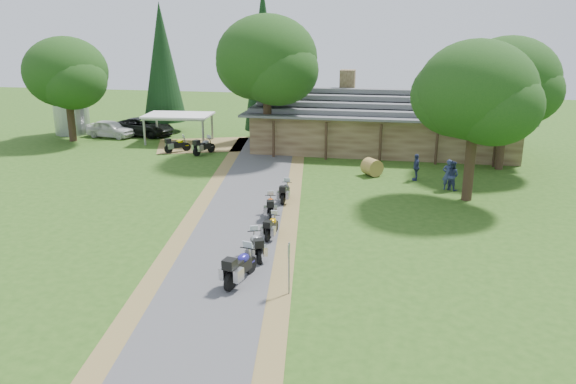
% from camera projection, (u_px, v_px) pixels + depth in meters
% --- Properties ---
extents(ground, '(120.00, 120.00, 0.00)m').
position_uv_depth(ground, '(223.00, 260.00, 24.12)').
color(ground, '#294D15').
rests_on(ground, ground).
extents(driveway, '(51.95, 51.95, 0.00)m').
position_uv_depth(driveway, '(237.00, 228.00, 27.97)').
color(driveway, '#464648').
rests_on(driveway, ground).
extents(lodge, '(21.40, 9.40, 4.90)m').
position_uv_depth(lodge, '(383.00, 119.00, 44.92)').
color(lodge, brown).
rests_on(lodge, ground).
extents(silo, '(3.41, 3.41, 6.30)m').
position_uv_depth(silo, '(70.00, 100.00, 51.14)').
color(silo, gray).
rests_on(silo, ground).
extents(carport, '(5.84, 4.15, 2.41)m').
position_uv_depth(carport, '(179.00, 128.00, 47.96)').
color(carport, white).
rests_on(carport, ground).
extents(car_white_sedan, '(3.40, 6.13, 1.93)m').
position_uv_depth(car_white_sedan, '(110.00, 127.00, 50.13)').
color(car_white_sedan, white).
rests_on(car_white_sedan, ground).
extents(car_dark_suv, '(3.76, 6.66, 2.40)m').
position_uv_depth(car_dark_suv, '(143.00, 122.00, 50.83)').
color(car_dark_suv, black).
rests_on(car_dark_suv, ground).
extents(motorcycle_row_a, '(1.16, 2.24, 1.46)m').
position_uv_depth(motorcycle_row_a, '(241.00, 265.00, 21.91)').
color(motorcycle_row_a, navy).
rests_on(motorcycle_row_a, ground).
extents(motorcycle_row_b, '(1.28, 1.94, 1.27)m').
position_uv_depth(motorcycle_row_b, '(256.00, 244.00, 24.25)').
color(motorcycle_row_b, '#93959A').
rests_on(motorcycle_row_b, ground).
extents(motorcycle_row_c, '(0.67, 1.73, 1.16)m').
position_uv_depth(motorcycle_row_c, '(272.00, 225.00, 26.62)').
color(motorcycle_row_c, '#C88D00').
rests_on(motorcycle_row_c, ground).
extents(motorcycle_row_d, '(0.96, 1.89, 1.24)m').
position_uv_depth(motorcycle_row_d, '(270.00, 205.00, 29.47)').
color(motorcycle_row_d, '#D04C10').
rests_on(motorcycle_row_d, ground).
extents(motorcycle_row_e, '(0.59, 1.79, 1.22)m').
position_uv_depth(motorcycle_row_e, '(285.00, 191.00, 32.03)').
color(motorcycle_row_e, black).
rests_on(motorcycle_row_e, ground).
extents(motorcycle_carport_a, '(1.83, 1.77, 1.31)m').
position_uv_depth(motorcycle_carport_a, '(177.00, 144.00, 44.33)').
color(motorcycle_carport_a, '#CBC807').
rests_on(motorcycle_carport_a, ground).
extents(motorcycle_carport_b, '(1.47, 2.15, 1.41)m').
position_uv_depth(motorcycle_carport_b, '(204.00, 145.00, 43.62)').
color(motorcycle_carport_b, gray).
rests_on(motorcycle_carport_b, ground).
extents(person_a, '(0.65, 0.48, 2.22)m').
position_uv_depth(person_a, '(448.00, 172.00, 34.17)').
color(person_a, navy).
rests_on(person_a, ground).
extents(person_b, '(0.75, 0.70, 2.13)m').
position_uv_depth(person_b, '(452.00, 173.00, 34.10)').
color(person_b, navy).
rests_on(person_b, ground).
extents(person_c, '(0.42, 0.58, 2.06)m').
position_uv_depth(person_c, '(416.00, 165.00, 36.21)').
color(person_c, navy).
rests_on(person_c, ground).
extents(hay_bale, '(1.56, 1.54, 1.15)m').
position_uv_depth(hay_bale, '(372.00, 167.00, 37.47)').
color(hay_bale, olive).
rests_on(hay_bale, ground).
extents(sign_post, '(0.37, 0.06, 2.07)m').
position_uv_depth(sign_post, '(289.00, 269.00, 20.83)').
color(sign_post, gray).
rests_on(sign_post, ground).
extents(oak_lodge_left, '(7.57, 7.57, 11.81)m').
position_uv_depth(oak_lodge_left, '(267.00, 78.00, 42.06)').
color(oak_lodge_left, black).
rests_on(oak_lodge_left, ground).
extents(oak_lodge_right, '(6.67, 6.67, 10.06)m').
position_uv_depth(oak_lodge_right, '(507.00, 97.00, 37.90)').
color(oak_lodge_right, black).
rests_on(oak_lodge_right, ground).
extents(oak_driveway, '(6.48, 6.48, 10.14)m').
position_uv_depth(oak_driveway, '(475.00, 112.00, 30.99)').
color(oak_driveway, black).
rests_on(oak_driveway, ground).
extents(oak_silo, '(6.93, 6.93, 9.50)m').
position_uv_depth(oak_silo, '(67.00, 86.00, 47.40)').
color(oak_silo, black).
rests_on(oak_silo, ground).
extents(cedar_near, '(3.41, 3.41, 12.96)m').
position_uv_depth(cedar_near, '(263.00, 64.00, 47.68)').
color(cedar_near, black).
rests_on(cedar_near, ground).
extents(cedar_far, '(3.96, 3.96, 11.72)m').
position_uv_depth(cedar_far, '(163.00, 68.00, 51.44)').
color(cedar_far, black).
rests_on(cedar_far, ground).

